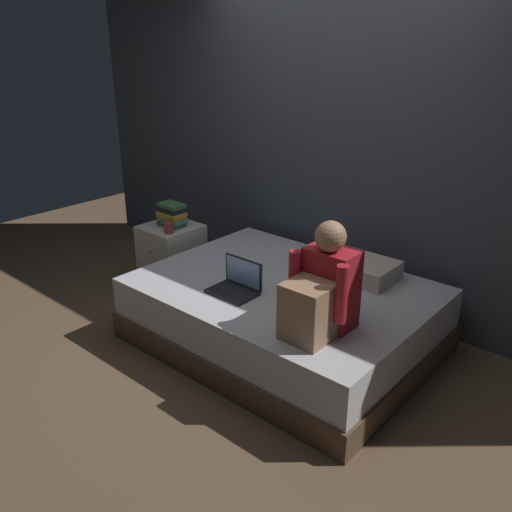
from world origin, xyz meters
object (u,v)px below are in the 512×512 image
(bed, at_px, (283,314))
(laptop, at_px, (237,284))
(nightstand, at_px, (172,257))
(book_stack, at_px, (172,215))
(pillow, at_px, (356,267))
(person_sitting, at_px, (322,291))
(mug, at_px, (169,228))

(bed, distance_m, laptop, 0.45)
(bed, xyz_separation_m, nightstand, (-1.30, 0.09, 0.06))
(laptop, height_order, book_stack, book_stack)
(pillow, bearing_deg, person_sitting, -73.19)
(bed, xyz_separation_m, mug, (-1.17, -0.03, 0.39))
(bed, relative_size, nightstand, 3.49)
(nightstand, distance_m, person_sitting, 1.95)
(person_sitting, relative_size, book_stack, 2.77)
(laptop, bearing_deg, nightstand, 160.87)
(person_sitting, distance_m, pillow, 0.86)
(person_sitting, height_order, mug, person_sitting)
(pillow, relative_size, book_stack, 2.37)
(laptop, bearing_deg, book_stack, 160.27)
(person_sitting, bearing_deg, bed, 147.09)
(nightstand, xyz_separation_m, book_stack, (0.03, 0.00, 0.39))
(bed, bearing_deg, mug, -178.67)
(nightstand, bearing_deg, bed, -4.08)
(nightstand, height_order, book_stack, book_stack)
(bed, bearing_deg, person_sitting, -32.91)
(pillow, bearing_deg, book_stack, -167.40)
(bed, bearing_deg, laptop, -119.12)
(pillow, distance_m, book_stack, 1.62)
(nightstand, height_order, pillow, pillow)
(nightstand, bearing_deg, book_stack, 9.97)
(person_sitting, xyz_separation_m, mug, (-1.72, 0.33, -0.10))
(laptop, bearing_deg, mug, 164.77)
(nightstand, xyz_separation_m, person_sitting, (1.85, -0.45, 0.43))
(nightstand, relative_size, pillow, 1.02)
(nightstand, bearing_deg, pillow, 12.56)
(book_stack, bearing_deg, laptop, -19.73)
(nightstand, xyz_separation_m, laptop, (1.13, -0.39, 0.23))
(nightstand, relative_size, person_sitting, 0.87)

